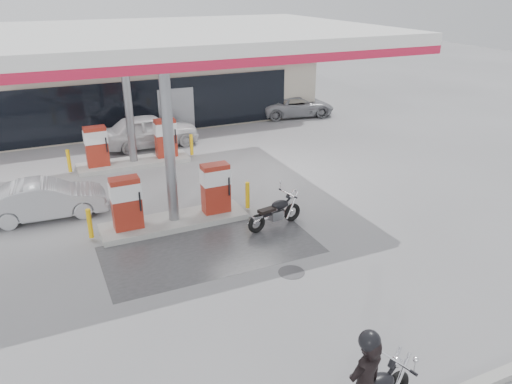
{
  "coord_description": "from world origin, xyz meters",
  "views": [
    {
      "loc": [
        -3.49,
        -11.77,
        7.03
      ],
      "look_at": [
        2.22,
        0.71,
        1.2
      ],
      "focal_mm": 35.0,
      "sensor_mm": 36.0,
      "label": 1
    }
  ],
  "objects_px": {
    "pump_island_far": "(133,148)",
    "attendant": "(167,135)",
    "pump_island_near": "(173,203)",
    "parked_motorcycle": "(276,213)",
    "sedan_white": "(150,130)",
    "hatchback_silver": "(46,199)",
    "parked_car_right": "(296,106)"
  },
  "relations": [
    {
      "from": "pump_island_far",
      "to": "parked_motorcycle",
      "type": "xyz_separation_m",
      "value": [
        2.81,
        -7.45,
        -0.26
      ]
    },
    {
      "from": "parked_car_right",
      "to": "hatchback_silver",
      "type": "bearing_deg",
      "value": 130.54
    },
    {
      "from": "pump_island_near",
      "to": "sedan_white",
      "type": "bearing_deg",
      "value": 81.4
    },
    {
      "from": "pump_island_far",
      "to": "attendant",
      "type": "distance_m",
      "value": 1.98
    },
    {
      "from": "pump_island_far",
      "to": "sedan_white",
      "type": "relative_size",
      "value": 1.17
    },
    {
      "from": "pump_island_near",
      "to": "hatchback_silver",
      "type": "distance_m",
      "value": 4.18
    },
    {
      "from": "sedan_white",
      "to": "attendant",
      "type": "bearing_deg",
      "value": -160.53
    },
    {
      "from": "pump_island_near",
      "to": "hatchback_silver",
      "type": "bearing_deg",
      "value": 148.22
    },
    {
      "from": "sedan_white",
      "to": "hatchback_silver",
      "type": "bearing_deg",
      "value": 139.7
    },
    {
      "from": "pump_island_near",
      "to": "pump_island_far",
      "type": "xyz_separation_m",
      "value": [
        0.0,
        6.0,
        0.0
      ]
    },
    {
      "from": "attendant",
      "to": "hatchback_silver",
      "type": "distance_m",
      "value": 7.12
    },
    {
      "from": "pump_island_near",
      "to": "parked_car_right",
      "type": "xyz_separation_m",
      "value": [
        10.0,
        10.32,
        -0.13
      ]
    },
    {
      "from": "hatchback_silver",
      "to": "sedan_white",
      "type": "bearing_deg",
      "value": -35.47
    },
    {
      "from": "attendant",
      "to": "hatchback_silver",
      "type": "xyz_separation_m",
      "value": [
        -5.26,
        -4.8,
        -0.18
      ]
    },
    {
      "from": "sedan_white",
      "to": "attendant",
      "type": "height_order",
      "value": "attendant"
    },
    {
      "from": "pump_island_near",
      "to": "parked_motorcycle",
      "type": "relative_size",
      "value": 2.62
    },
    {
      "from": "sedan_white",
      "to": "hatchback_silver",
      "type": "distance_m",
      "value": 7.68
    },
    {
      "from": "parked_motorcycle",
      "to": "attendant",
      "type": "bearing_deg",
      "value": 86.83
    },
    {
      "from": "hatchback_silver",
      "to": "parked_car_right",
      "type": "bearing_deg",
      "value": -55.91
    },
    {
      "from": "hatchback_silver",
      "to": "pump_island_far",
      "type": "bearing_deg",
      "value": -39.92
    },
    {
      "from": "parked_motorcycle",
      "to": "sedan_white",
      "type": "relative_size",
      "value": 0.45
    },
    {
      "from": "parked_motorcycle",
      "to": "attendant",
      "type": "distance_m",
      "value": 8.53
    },
    {
      "from": "attendant",
      "to": "sedan_white",
      "type": "bearing_deg",
      "value": 37.8
    },
    {
      "from": "pump_island_far",
      "to": "pump_island_near",
      "type": "bearing_deg",
      "value": -90.0
    },
    {
      "from": "parked_motorcycle",
      "to": "hatchback_silver",
      "type": "bearing_deg",
      "value": 139.54
    },
    {
      "from": "attendant",
      "to": "parked_car_right",
      "type": "height_order",
      "value": "attendant"
    },
    {
      "from": "pump_island_far",
      "to": "parked_motorcycle",
      "type": "relative_size",
      "value": 2.62
    },
    {
      "from": "parked_car_right",
      "to": "pump_island_far",
      "type": "bearing_deg",
      "value": 122.98
    },
    {
      "from": "parked_motorcycle",
      "to": "attendant",
      "type": "xyz_separation_m",
      "value": [
        -1.11,
        8.45,
        0.34
      ]
    },
    {
      "from": "sedan_white",
      "to": "pump_island_near",
      "type": "bearing_deg",
      "value": 169.71
    },
    {
      "from": "sedan_white",
      "to": "attendant",
      "type": "relative_size",
      "value": 2.77
    },
    {
      "from": "parked_motorcycle",
      "to": "attendant",
      "type": "height_order",
      "value": "attendant"
    }
  ]
}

